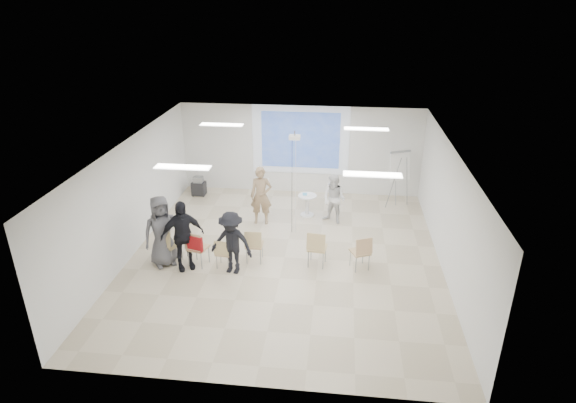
# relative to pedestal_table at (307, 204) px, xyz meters

# --- Properties ---
(floor) EXTENTS (8.00, 9.00, 0.10)m
(floor) POSITION_rel_pedestal_table_xyz_m (-0.39, -2.60, -0.44)
(floor) COLOR beige
(floor) RESTS_ON ground
(ceiling) EXTENTS (8.00, 9.00, 0.10)m
(ceiling) POSITION_rel_pedestal_table_xyz_m (-0.39, -2.60, 2.66)
(ceiling) COLOR white
(ceiling) RESTS_ON wall_back
(wall_back) EXTENTS (8.00, 0.10, 3.00)m
(wall_back) POSITION_rel_pedestal_table_xyz_m (-0.39, 1.95, 1.11)
(wall_back) COLOR silver
(wall_back) RESTS_ON floor
(wall_left) EXTENTS (0.10, 9.00, 3.00)m
(wall_left) POSITION_rel_pedestal_table_xyz_m (-4.44, -2.60, 1.11)
(wall_left) COLOR silver
(wall_left) RESTS_ON floor
(wall_right) EXTENTS (0.10, 9.00, 3.00)m
(wall_right) POSITION_rel_pedestal_table_xyz_m (3.66, -2.60, 1.11)
(wall_right) COLOR silver
(wall_right) RESTS_ON floor
(projection_halo) EXTENTS (3.20, 0.01, 2.30)m
(projection_halo) POSITION_rel_pedestal_table_xyz_m (-0.39, 1.89, 1.46)
(projection_halo) COLOR silver
(projection_halo) RESTS_ON wall_back
(projection_image) EXTENTS (2.60, 0.01, 1.90)m
(projection_image) POSITION_rel_pedestal_table_xyz_m (-0.39, 1.87, 1.46)
(projection_image) COLOR #3356AF
(projection_image) RESTS_ON wall_back
(pedestal_table) EXTENTS (0.63, 0.63, 0.70)m
(pedestal_table) POSITION_rel_pedestal_table_xyz_m (0.00, 0.00, 0.00)
(pedestal_table) COLOR white
(pedestal_table) RESTS_ON floor
(player_left) EXTENTS (0.75, 0.53, 1.99)m
(player_left) POSITION_rel_pedestal_table_xyz_m (-1.32, -0.64, 0.60)
(player_left) COLOR #997D5E
(player_left) RESTS_ON floor
(player_right) EXTENTS (1.01, 0.95, 1.67)m
(player_right) POSITION_rel_pedestal_table_xyz_m (0.82, -0.37, 0.44)
(player_right) COLOR white
(player_right) RESTS_ON floor
(controller_left) EXTENTS (0.05, 0.12, 0.04)m
(controller_left) POSITION_rel_pedestal_table_xyz_m (-1.14, -0.39, 0.92)
(controller_left) COLOR white
(controller_left) RESTS_ON player_left
(controller_right) EXTENTS (0.10, 0.13, 0.04)m
(controller_right) POSITION_rel_pedestal_table_xyz_m (0.64, -0.12, 0.74)
(controller_right) COLOR white
(controller_right) RESTS_ON player_right
(chair_far_left) EXTENTS (0.62, 0.64, 0.98)m
(chair_far_left) POSITION_rel_pedestal_table_xyz_m (-3.29, -3.17, 0.19)
(chair_far_left) COLOR tan
(chair_far_left) RESTS_ON floor
(chair_left_mid) EXTENTS (0.56, 0.59, 0.97)m
(chair_left_mid) POSITION_rel_pedestal_table_xyz_m (-2.53, -3.27, 0.18)
(chair_left_mid) COLOR tan
(chair_left_mid) RESTS_ON floor
(chair_left_inner) EXTENTS (0.41, 0.44, 0.80)m
(chair_left_inner) POSITION_rel_pedestal_table_xyz_m (-1.85, -3.28, 0.08)
(chair_left_inner) COLOR tan
(chair_left_inner) RESTS_ON floor
(chair_center) EXTENTS (0.45, 0.48, 0.93)m
(chair_center) POSITION_rel_pedestal_table_xyz_m (-1.14, -2.92, 0.16)
(chair_center) COLOR tan
(chair_center) RESTS_ON floor
(chair_right_inner) EXTENTS (0.52, 0.55, 0.99)m
(chair_right_inner) POSITION_rel_pedestal_table_xyz_m (0.46, -2.95, 0.19)
(chair_right_inner) COLOR tan
(chair_right_inner) RESTS_ON floor
(chair_right_far) EXTENTS (0.58, 0.60, 0.93)m
(chair_right_far) POSITION_rel_pedestal_table_xyz_m (1.57, -2.97, 0.16)
(chair_right_far) COLOR tan
(chair_right_far) RESTS_ON floor
(red_jacket) EXTENTS (0.41, 0.19, 0.39)m
(red_jacket) POSITION_rel_pedestal_table_xyz_m (-2.51, -3.41, 0.33)
(red_jacket) COLOR maroon
(red_jacket) RESTS_ON chair_left_mid
(laptop) EXTENTS (0.31, 0.24, 0.02)m
(laptop) POSITION_rel_pedestal_table_xyz_m (-1.85, -3.19, 0.04)
(laptop) COLOR black
(laptop) RESTS_ON chair_left_inner
(audience_left) EXTENTS (1.42, 1.25, 2.09)m
(audience_left) POSITION_rel_pedestal_table_xyz_m (-2.82, -3.38, 0.65)
(audience_left) COLOR black
(audience_left) RESTS_ON floor
(audience_mid) EXTENTS (1.29, 0.85, 1.84)m
(audience_mid) POSITION_rel_pedestal_table_xyz_m (-1.58, -3.43, 0.53)
(audience_mid) COLOR black
(audience_mid) RESTS_ON floor
(audience_outer) EXTENTS (1.22, 1.12, 2.08)m
(audience_outer) POSITION_rel_pedestal_table_xyz_m (-3.38, -3.24, 0.65)
(audience_outer) COLOR #535358
(audience_outer) RESTS_ON floor
(flipchart_easel) EXTENTS (0.75, 0.60, 1.86)m
(flipchart_easel) POSITION_rel_pedestal_table_xyz_m (2.81, 1.03, 0.98)
(flipchart_easel) COLOR gray
(flipchart_easel) RESTS_ON floor
(av_cart) EXTENTS (0.45, 0.37, 0.66)m
(av_cart) POSITION_rel_pedestal_table_xyz_m (-3.77, 1.20, -0.09)
(av_cart) COLOR black
(av_cart) RESTS_ON floor
(ceiling_projector) EXTENTS (0.30, 0.25, 3.00)m
(ceiling_projector) POSITION_rel_pedestal_table_xyz_m (-0.29, -1.10, 2.30)
(ceiling_projector) COLOR white
(ceiling_projector) RESTS_ON ceiling
(fluor_panel_nw) EXTENTS (1.20, 0.30, 0.02)m
(fluor_panel_nw) POSITION_rel_pedestal_table_xyz_m (-2.39, -0.60, 2.58)
(fluor_panel_nw) COLOR white
(fluor_panel_nw) RESTS_ON ceiling
(fluor_panel_ne) EXTENTS (1.20, 0.30, 0.02)m
(fluor_panel_ne) POSITION_rel_pedestal_table_xyz_m (1.61, -0.60, 2.58)
(fluor_panel_ne) COLOR white
(fluor_panel_ne) RESTS_ON ceiling
(fluor_panel_sw) EXTENTS (1.20, 0.30, 0.02)m
(fluor_panel_sw) POSITION_rel_pedestal_table_xyz_m (-2.39, -4.10, 2.58)
(fluor_panel_sw) COLOR white
(fluor_panel_sw) RESTS_ON ceiling
(fluor_panel_se) EXTENTS (1.20, 0.30, 0.02)m
(fluor_panel_se) POSITION_rel_pedestal_table_xyz_m (1.61, -4.10, 2.58)
(fluor_panel_se) COLOR white
(fluor_panel_se) RESTS_ON ceiling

